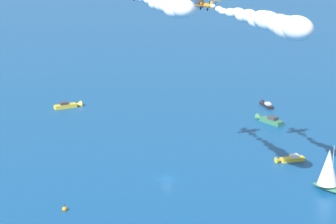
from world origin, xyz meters
name	(u,v)px	position (x,y,z in m)	size (l,w,h in m)	color
ground_plane	(167,179)	(0.00, 0.00, 0.00)	(2000.00, 2000.00, 0.00)	navy
motorboat_near_centre	(266,105)	(7.53, 76.17, 0.62)	(6.44, 7.59, 2.31)	black
motorboat_far_stbd	(69,105)	(-56.88, 49.09, 0.76)	(8.21, 9.09, 2.83)	gold
motorboat_offshore	(268,120)	(12.60, 57.55, 0.82)	(10.38, 7.83, 3.05)	#33704C
motorboat_ahead	(288,159)	(26.08, 23.71, 0.64)	(7.82, 6.56, 2.37)	gold
sailboat_outer_ring_a	(329,169)	(38.68, 7.63, 5.30)	(9.21, 6.61, 11.62)	#33704C
marker_buoy	(65,209)	(-14.27, -25.96, 0.39)	(1.10, 1.10, 2.10)	orange
smoke_trail_lead	(169,6)	(10.02, -23.83, 46.31)	(22.55, 23.75, 4.58)	white
biplane_wingman	(206,4)	(8.51, 3.18, 43.75)	(6.45, 6.67, 3.66)	orange
smoke_trail_wingman	(273,23)	(29.74, -20.25, 43.62)	(29.35, 30.97, 5.59)	white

